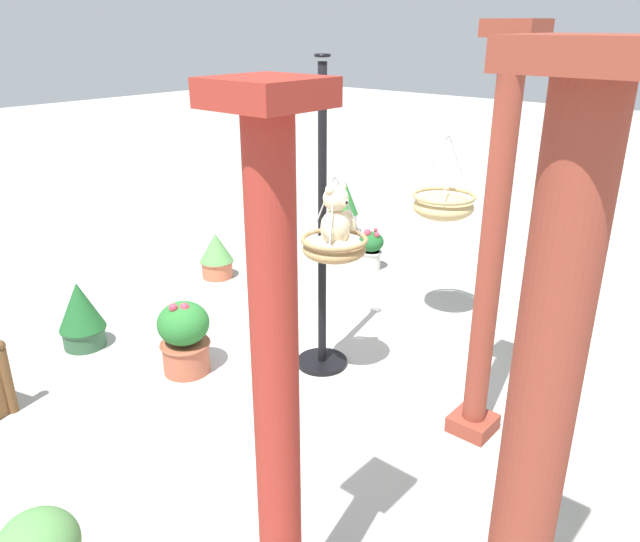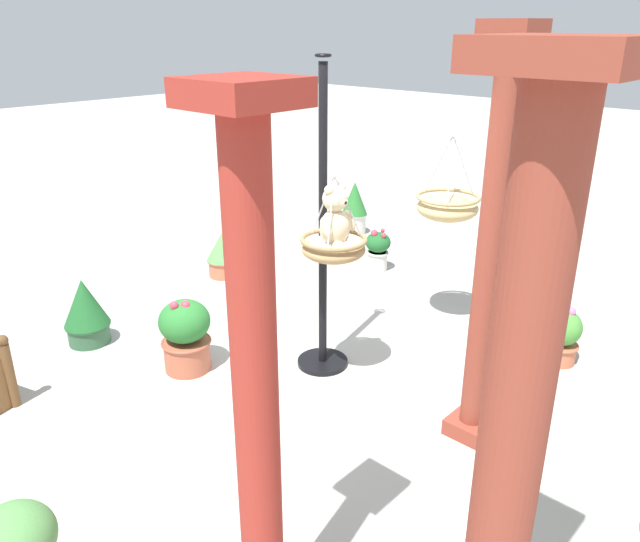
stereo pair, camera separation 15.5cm
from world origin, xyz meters
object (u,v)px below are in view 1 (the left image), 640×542
at_px(potted_plant_flowering_red, 184,337).
at_px(potted_plant_conical_shrub, 216,255).
at_px(potted_plant_fern_front, 371,249).
at_px(teddy_bear, 337,221).
at_px(greenhouse_pillar_far_back, 491,258).
at_px(greenhouse_pillar_left, 277,422).
at_px(potted_plant_tall_leafy, 345,207).
at_px(potted_plant_broad_leaf, 558,331).
at_px(hanging_basket_left_high, 443,205).
at_px(potted_plant_trailing_ivy, 81,315).
at_px(display_pole_central, 322,278).
at_px(hanging_basket_with_teddy, 334,247).
at_px(greenhouse_pillar_right, 533,460).

xyz_separation_m(potted_plant_flowering_red, potted_plant_conical_shrub, (-1.56, -1.44, -0.06)).
bearing_deg(potted_plant_fern_front, teddy_bear, 29.97).
relative_size(greenhouse_pillar_far_back, potted_plant_flowering_red, 4.18).
bearing_deg(greenhouse_pillar_left, potted_plant_flowering_red, -118.03).
xyz_separation_m(potted_plant_fern_front, potted_plant_tall_leafy, (-0.90, -1.12, 0.11)).
relative_size(potted_plant_flowering_red, potted_plant_broad_leaf, 1.25).
relative_size(hanging_basket_left_high, greenhouse_pillar_left, 0.30).
distance_m(greenhouse_pillar_far_back, potted_plant_trailing_ivy, 3.69).
xyz_separation_m(potted_plant_flowering_red, potted_plant_broad_leaf, (-2.29, 2.31, -0.07)).
relative_size(hanging_basket_left_high, potted_plant_broad_leaf, 1.47).
bearing_deg(hanging_basket_left_high, potted_plant_conical_shrub, -76.26).
relative_size(greenhouse_pillar_left, potted_plant_fern_front, 5.00).
height_order(display_pole_central, hanging_basket_left_high, display_pole_central).
bearing_deg(potted_plant_flowering_red, potted_plant_fern_front, -175.83).
distance_m(hanging_basket_with_teddy, potted_plant_tall_leafy, 4.02).
bearing_deg(potted_plant_tall_leafy, display_pole_central, 35.51).
xyz_separation_m(display_pole_central, potted_plant_trailing_ivy, (1.19, -1.88, -0.50)).
bearing_deg(display_pole_central, greenhouse_pillar_far_back, 90.02).
distance_m(hanging_basket_with_teddy, potted_plant_flowering_red, 1.53).
bearing_deg(greenhouse_pillar_far_back, potted_plant_trailing_ivy, -70.41).
distance_m(greenhouse_pillar_left, potted_plant_broad_leaf, 3.69).
relative_size(greenhouse_pillar_far_back, potted_plant_tall_leafy, 3.77).
height_order(hanging_basket_left_high, potted_plant_trailing_ivy, hanging_basket_left_high).
bearing_deg(hanging_basket_left_high, potted_plant_trailing_ivy, -41.06).
distance_m(teddy_bear, potted_plant_trailing_ivy, 2.62).
distance_m(potted_plant_conical_shrub, potted_plant_broad_leaf, 3.81).
relative_size(hanging_basket_with_teddy, potted_plant_trailing_ivy, 1.06).
distance_m(hanging_basket_left_high, potted_plant_fern_front, 1.81).
distance_m(teddy_bear, potted_plant_flowering_red, 1.67).
xyz_separation_m(hanging_basket_with_teddy, potted_plant_fern_front, (-2.24, -1.27, -0.92)).
xyz_separation_m(hanging_basket_with_teddy, potted_plant_flowering_red, (0.70, -1.05, -0.86)).
distance_m(teddy_bear, potted_plant_tall_leafy, 4.09).
height_order(teddy_bear, greenhouse_pillar_left, greenhouse_pillar_left).
relative_size(greenhouse_pillar_right, greenhouse_pillar_far_back, 0.98).
distance_m(display_pole_central, potted_plant_trailing_ivy, 2.28).
distance_m(teddy_bear, potted_plant_fern_front, 2.82).
relative_size(potted_plant_fern_front, potted_plant_flowering_red, 0.78).
relative_size(display_pole_central, potted_plant_fern_front, 4.92).
xyz_separation_m(greenhouse_pillar_far_back, potted_plant_conical_shrub, (-0.72, -3.69, -1.08)).
xyz_separation_m(greenhouse_pillar_left, potted_plant_tall_leafy, (-5.09, -3.69, -0.88)).
height_order(greenhouse_pillar_right, potted_plant_trailing_ivy, greenhouse_pillar_right).
bearing_deg(potted_plant_flowering_red, greenhouse_pillar_right, 74.88).
xyz_separation_m(greenhouse_pillar_left, greenhouse_pillar_right, (-0.37, 0.92, 0.07)).
bearing_deg(greenhouse_pillar_left, potted_plant_fern_front, -148.44).
bearing_deg(greenhouse_pillar_left, greenhouse_pillar_right, 111.78).
bearing_deg(potted_plant_trailing_ivy, greenhouse_pillar_right, 82.83).
bearing_deg(potted_plant_broad_leaf, greenhouse_pillar_far_back, -1.83).
bearing_deg(hanging_basket_with_teddy, potted_plant_conical_shrub, -109.22).
relative_size(display_pole_central, greenhouse_pillar_far_back, 0.92).
bearing_deg(potted_plant_fern_front, potted_plant_conical_shrub, -41.69).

